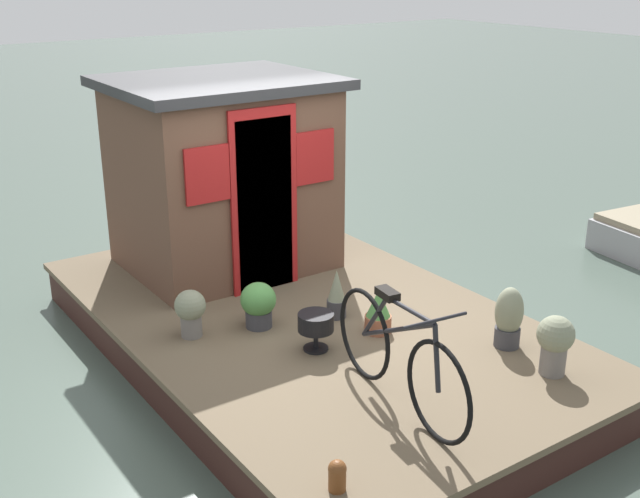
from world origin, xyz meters
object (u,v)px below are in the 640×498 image
bicycle (399,356)px  potted_plant_sage (258,304)px  potted_plant_lavender (190,310)px  mooring_bollard (337,475)px  potted_plant_mint (337,295)px  potted_plant_basil (509,318)px  potted_plant_fern (378,312)px  potted_plant_geranium (555,341)px  charcoal_grill (316,324)px  houseboat_cabin (223,173)px

bicycle → potted_plant_sage: size_ratio=4.08×
potted_plant_lavender → mooring_bollard: size_ratio=2.02×
potted_plant_mint → potted_plant_sage: 0.72m
potted_plant_basil → mooring_bollard: bearing=108.0°
potted_plant_fern → potted_plant_basil: 1.11m
potted_plant_geranium → potted_plant_sage: potted_plant_geranium is taller
potted_plant_basil → charcoal_grill: bearing=57.7°
houseboat_cabin → potted_plant_lavender: size_ratio=5.06×
bicycle → potted_plant_basil: bicycle is taller
potted_plant_fern → charcoal_grill: size_ratio=1.22×
bicycle → potted_plant_geranium: bearing=-104.3°
houseboat_cabin → bicycle: 3.31m
houseboat_cabin → bicycle: size_ratio=1.27×
potted_plant_mint → potted_plant_sage: bearing=71.6°
houseboat_cabin → potted_plant_mint: bearing=-174.1°
potted_plant_geranium → potted_plant_sage: (2.04, 1.48, -0.06)m
potted_plant_fern → potted_plant_basil: size_ratio=0.75×
houseboat_cabin → potted_plant_lavender: bearing=141.7°
potted_plant_basil → mooring_bollard: 2.43m
potted_plant_mint → potted_plant_sage: (0.23, 0.68, 0.01)m
potted_plant_fern → mooring_bollard: 2.23m
potted_plant_mint → houseboat_cabin: bearing=5.9°
potted_plant_lavender → potted_plant_basil: 2.70m
potted_plant_fern → mooring_bollard: (-1.58, 1.58, -0.08)m
houseboat_cabin → potted_plant_basil: 3.30m
houseboat_cabin → potted_plant_lavender: 1.89m
potted_plant_mint → potted_plant_lavender: 1.32m
potted_plant_fern → potted_plant_sage: bearing=49.6°
potted_plant_mint → potted_plant_fern: bearing=-165.3°
potted_plant_geranium → potted_plant_basil: size_ratio=0.92×
potted_plant_geranium → potted_plant_basil: potted_plant_basil is taller
potted_plant_fern → potted_plant_sage: potted_plant_sage is taller
potted_plant_geranium → charcoal_grill: 1.91m
potted_plant_geranium → potted_plant_basil: 0.53m
potted_plant_sage → charcoal_grill: size_ratio=1.26×
potted_plant_fern → potted_plant_geranium: (-1.36, -0.67, 0.09)m
potted_plant_mint → bicycle: bearing=160.7°
mooring_bollard → charcoal_grill: bearing=-30.3°
potted_plant_geranium → charcoal_grill: (1.39, 1.31, -0.05)m
potted_plant_lavender → potted_plant_basil: potted_plant_basil is taller
potted_plant_fern → mooring_bollard: bearing=135.0°
charcoal_grill → potted_plant_mint: bearing=-50.7°
potted_plant_mint → potted_plant_geranium: bearing=-156.5°
potted_plant_sage → potted_plant_basil: bearing=-134.6°
houseboat_cabin → charcoal_grill: size_ratio=6.54×
potted_plant_sage → potted_plant_fern: bearing=-130.4°
charcoal_grill → mooring_bollard: charcoal_grill is taller
bicycle → potted_plant_geranium: (-0.33, -1.31, -0.12)m
potted_plant_geranium → mooring_bollard: 2.27m
potted_plant_fern → potted_plant_sage: 1.06m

